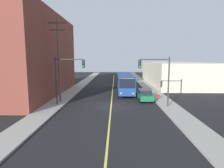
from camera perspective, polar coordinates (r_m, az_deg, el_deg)
The scene contains 12 objects.
ground_plane at distance 23.82m, azimuth -0.27°, elevation -6.69°, with size 120.00×120.00×0.00m, color black.
sidewalk_left at distance 34.47m, azimuth -12.01°, elevation -2.22°, with size 2.50×90.00×0.15m, color gray.
sidewalk_right at distance 34.24m, azimuth 12.37°, elevation -2.30°, with size 2.50×90.00×0.15m, color gray.
lane_stripe_center at distance 38.53m, azimuth 0.26°, elevation -1.12°, with size 0.16×60.00×0.01m, color #D8CC4C.
building_left_brick at distance 33.03m, azimuth -24.32°, elevation 8.00°, with size 10.00×22.08×12.96m.
building_right_warehouse at distance 45.84m, azimuth 18.83°, elevation 3.08°, with size 12.00×22.61×5.09m.
city_bus at distance 33.16m, azimuth 3.93°, elevation 0.59°, with size 2.70×12.18×3.20m.
parked_car_green at distance 27.10m, azimuth 9.89°, elevation -3.21°, with size 1.91×4.44×1.62m.
utility_pole_near at distance 26.20m, azimuth -15.92°, elevation 7.99°, with size 2.40×0.28×11.03m.
traffic_signal_left_corner at distance 24.04m, azimuth -13.30°, elevation 3.64°, with size 3.75×0.48×6.00m.
traffic_signal_right_corner at distance 23.02m, azimuth 13.30°, elevation 3.47°, with size 3.75×0.48×6.00m.
fire_hydrant at distance 28.09m, azimuth 14.05°, elevation -3.47°, with size 0.44×0.26×0.84m.
Camera 1 is at (0.55, -23.06, 5.93)m, focal length 29.96 mm.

